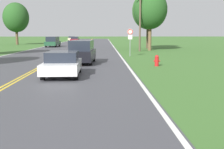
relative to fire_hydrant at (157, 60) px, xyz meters
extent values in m
cylinder|color=red|center=(0.00, 0.00, -0.11)|extent=(0.30, 0.30, 0.61)
sphere|color=red|center=(0.00, 0.00, 0.26)|extent=(0.28, 0.28, 0.28)
cylinder|color=red|center=(0.19, 0.00, -0.04)|extent=(0.08, 0.10, 0.10)
cylinder|color=red|center=(-0.19, 0.00, -0.04)|extent=(0.08, 0.10, 0.10)
cylinder|color=gray|center=(-1.14, 8.91, 0.98)|extent=(0.07, 0.07, 2.79)
cylinder|color=silver|center=(-1.14, 8.89, 2.12)|extent=(0.60, 0.02, 0.60)
torus|color=red|center=(-1.14, 8.88, 2.12)|extent=(0.55, 0.07, 0.55)
cube|color=silver|center=(-1.14, 8.89, 1.57)|extent=(0.44, 0.02, 0.44)
cylinder|color=brown|center=(0.88, 16.81, 3.53)|extent=(0.24, 0.24, 7.89)
cylinder|color=#473828|center=(3.08, 23.94, 1.45)|extent=(0.50, 0.50, 3.72)
ellipsoid|color=#2D5B23|center=(3.08, 23.94, 5.45)|extent=(5.04, 5.04, 5.79)
cylinder|color=brown|center=(-22.14, 39.61, 1.27)|extent=(0.53, 0.53, 3.37)
ellipsoid|color=#234C1E|center=(-22.14, 39.61, 5.22)|extent=(5.32, 5.32, 6.12)
cylinder|color=brown|center=(2.52, 18.74, 1.39)|extent=(0.46, 0.46, 3.62)
ellipsoid|color=#234C1E|center=(2.52, 18.74, 5.17)|extent=(4.64, 4.64, 5.33)
cylinder|color=black|center=(-5.34, -5.94, -0.10)|extent=(0.21, 0.63, 0.63)
cylinder|color=black|center=(-7.07, -5.98, -0.10)|extent=(0.21, 0.63, 0.63)
cylinder|color=black|center=(-5.40, -3.31, -0.10)|extent=(0.21, 0.63, 0.63)
cylinder|color=black|center=(-7.13, -3.35, -0.10)|extent=(0.21, 0.63, 0.63)
cube|color=white|center=(-6.23, -4.64, 0.14)|extent=(2.03, 4.29, 0.54)
cube|color=#1E232D|center=(-6.24, -4.47, 0.69)|extent=(1.76, 2.37, 0.55)
cylinder|color=black|center=(-4.88, 0.57, -0.11)|extent=(0.23, 0.62, 0.61)
cylinder|color=black|center=(-6.55, 0.65, -0.11)|extent=(0.23, 0.62, 0.61)
cylinder|color=black|center=(-4.74, 3.49, -0.11)|extent=(0.23, 0.62, 0.61)
cylinder|color=black|center=(-6.41, 3.57, -0.11)|extent=(0.23, 0.62, 0.61)
cube|color=black|center=(-5.64, 2.07, 0.25)|extent=(2.09, 4.80, 0.78)
cube|color=#1E232D|center=(-5.64, 2.07, 1.03)|extent=(1.80, 3.37, 0.78)
cylinder|color=black|center=(-13.70, 31.16, -0.09)|extent=(0.22, 0.65, 0.64)
cylinder|color=black|center=(-11.96, 31.09, -0.09)|extent=(0.22, 0.65, 0.64)
cylinder|color=black|center=(-13.81, 28.12, -0.09)|extent=(0.22, 0.65, 0.64)
cylinder|color=black|center=(-12.07, 28.06, -0.09)|extent=(0.22, 0.65, 0.64)
cube|color=#1E472D|center=(-12.88, 29.61, 0.21)|extent=(2.12, 4.96, 0.67)
cube|color=#1E232D|center=(-12.88, 29.61, 0.96)|extent=(1.83, 3.49, 0.83)
cylinder|color=black|center=(-12.15, 53.73, -0.08)|extent=(0.21, 0.67, 0.67)
cylinder|color=black|center=(-10.41, 53.70, -0.08)|extent=(0.21, 0.67, 0.67)
cylinder|color=black|center=(-12.19, 51.30, -0.08)|extent=(0.21, 0.67, 0.67)
cylinder|color=black|center=(-10.45, 51.27, -0.08)|extent=(0.21, 0.67, 0.67)
cube|color=maroon|center=(-11.30, 52.50, 0.22)|extent=(2.00, 3.95, 0.66)
cube|color=#1E232D|center=(-11.30, 52.50, 0.81)|extent=(1.75, 2.77, 0.53)
cylinder|color=black|center=(-14.11, 65.64, -0.06)|extent=(0.23, 0.72, 0.72)
cylinder|color=black|center=(-12.60, 65.58, -0.06)|extent=(0.23, 0.72, 0.72)
cylinder|color=black|center=(-14.21, 62.87, -0.06)|extent=(0.23, 0.72, 0.72)
cylinder|color=black|center=(-12.70, 62.82, -0.06)|extent=(0.23, 0.72, 0.72)
cube|color=#C1B28E|center=(-13.40, 64.23, 0.25)|extent=(1.88, 4.52, 0.67)
cube|color=#1E232D|center=(-13.41, 64.05, 0.80)|extent=(1.60, 2.51, 0.44)
camera|label=1|loc=(-3.90, -20.43, 2.00)|focal=45.00mm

